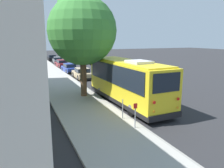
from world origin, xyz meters
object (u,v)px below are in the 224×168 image
object	(u,v)px
parked_sedan_tan	(82,74)
shuttle_bus	(127,80)
parked_sedan_gray	(58,60)
street_tree	(82,26)
sign_post_near	(135,115)
sign_post_far	(123,109)
parked_sedan_black	(52,58)
parked_sedan_blue	(70,68)
parked_sedan_maroon	(62,64)

from	to	relation	value
parked_sedan_tan	shuttle_bus	bearing A→B (deg)	-178.00
parked_sedan_gray	street_tree	distance (m)	27.44
sign_post_near	sign_post_far	size ratio (longest dim) A/B	1.15
shuttle_bus	parked_sedan_black	size ratio (longest dim) A/B	2.00
parked_sedan_black	sign_post_far	size ratio (longest dim) A/B	3.94
parked_sedan_gray	sign_post_far	size ratio (longest dim) A/B	3.83
parked_sedan_blue	parked_sedan_maroon	distance (m)	6.29
parked_sedan_blue	parked_sedan_tan	bearing A→B (deg)	-179.67
parked_sedan_black	sign_post_far	world-z (taller)	sign_post_far
parked_sedan_tan	parked_sedan_gray	bearing A→B (deg)	0.53
parked_sedan_blue	street_tree	size ratio (longest dim) A/B	0.48
parked_sedan_maroon	street_tree	world-z (taller)	street_tree
parked_sedan_blue	street_tree	xyz separation A→B (m)	(-14.34, 2.01, 5.28)
parked_sedan_blue	parked_sedan_black	distance (m)	18.79
parked_sedan_tan	sign_post_far	bearing A→B (deg)	174.54
shuttle_bus	parked_sedan_tan	xyz separation A→B (m)	(11.68, 0.22, -1.23)
parked_sedan_black	sign_post_near	xyz separation A→B (m)	(-40.96, 1.61, 0.27)
parked_sedan_maroon	parked_sedan_gray	xyz separation A→B (m)	(6.19, -0.35, 0.00)
parked_sedan_black	parked_sedan_tan	bearing A→B (deg)	-177.09
parked_sedan_maroon	parked_sedan_gray	bearing A→B (deg)	-5.54
parked_sedan_blue	parked_sedan_gray	bearing A→B (deg)	-4.21
parked_sedan_tan	sign_post_far	xyz separation A→B (m)	(-14.83, 1.66, 0.13)
parked_sedan_gray	parked_sedan_blue	bearing A→B (deg)	-178.70
parked_sedan_maroon	parked_sedan_black	bearing A→B (deg)	-3.10
parked_sedan_black	street_tree	distance (m)	33.62
parked_sedan_blue	street_tree	world-z (taller)	street_tree
street_tree	sign_post_far	distance (m)	8.14
parked_sedan_blue	parked_sedan_black	size ratio (longest dim) A/B	0.91
shuttle_bus	sign_post_near	distance (m)	5.14
shuttle_bus	street_tree	bearing A→B (deg)	36.89
parked_sedan_black	sign_post_near	bearing A→B (deg)	-179.46
parked_sedan_maroon	street_tree	xyz separation A→B (m)	(-20.63, 2.06, 5.28)
parked_sedan_maroon	sign_post_far	size ratio (longest dim) A/B	3.71
parked_sedan_tan	parked_sedan_gray	size ratio (longest dim) A/B	0.92
parked_sedan_maroon	parked_sedan_gray	distance (m)	6.20
parked_sedan_black	sign_post_near	distance (m)	40.99
parked_sedan_gray	sign_post_far	world-z (taller)	sign_post_far
parked_sedan_tan	street_tree	bearing A→B (deg)	165.96
parked_sedan_blue	street_tree	bearing A→B (deg)	169.65
street_tree	sign_post_far	size ratio (longest dim) A/B	7.44
parked_sedan_black	parked_sedan_maroon	bearing A→B (deg)	-178.00
parked_sedan_tan	parked_sedan_maroon	world-z (taller)	parked_sedan_tan
parked_sedan_maroon	sign_post_far	world-z (taller)	sign_post_far
parked_sedan_blue	sign_post_near	xyz separation A→B (m)	(-22.17, 1.39, 0.27)
parked_sedan_gray	sign_post_far	distance (m)	33.17
sign_post_near	parked_sedan_gray	bearing A→B (deg)	-2.95
sign_post_near	shuttle_bus	bearing A→B (deg)	-21.85
sign_post_near	parked_sedan_maroon	bearing A→B (deg)	-2.89
shuttle_bus	sign_post_far	world-z (taller)	shuttle_bus
parked_sedan_blue	parked_sedan_maroon	bearing A→B (deg)	-2.84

